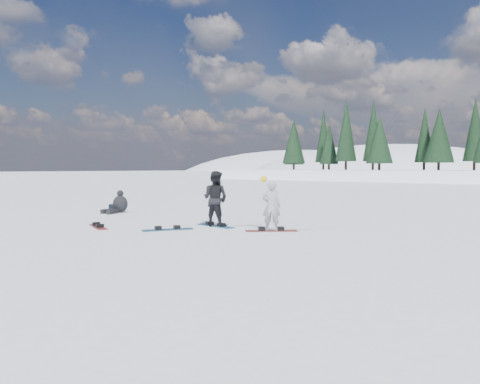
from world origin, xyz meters
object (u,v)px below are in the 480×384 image
(snowboard_loose_a, at_px, (168,230))
(snowboard_loose_b, at_px, (98,227))
(snowboarder_woman, at_px, (271,206))
(snowboarder_man, at_px, (215,199))
(seated_rider, at_px, (119,204))
(gear_bag, at_px, (115,208))

(snowboard_loose_a, xyz_separation_m, snowboard_loose_b, (-2.16, -0.98, 0.00))
(snowboarder_woman, bearing_deg, snowboard_loose_b, -0.19)
(snowboarder_man, bearing_deg, snowboarder_woman, 175.12)
(seated_rider, bearing_deg, snowboarder_man, -21.33)
(snowboarder_man, bearing_deg, seated_rider, -17.61)
(snowboarder_man, distance_m, snowboard_loose_b, 3.75)
(seated_rider, relative_size, snowboard_loose_b, 0.78)
(snowboarder_woman, distance_m, seated_rider, 8.13)
(seated_rider, bearing_deg, gear_bag, 144.11)
(snowboarder_woman, relative_size, snowboarder_man, 0.92)
(snowboarder_man, distance_m, snowboard_loose_a, 1.85)
(snowboarder_man, bearing_deg, snowboard_loose_a, 61.84)
(seated_rider, height_order, gear_bag, seated_rider)
(snowboarder_woman, distance_m, snowboard_loose_b, 5.46)
(snowboarder_woman, xyz_separation_m, snowboarder_man, (-2.02, -0.25, 0.12))
(gear_bag, height_order, snowboard_loose_b, gear_bag)
(snowboard_loose_b, bearing_deg, snowboarder_woman, 52.02)
(snowboarder_man, relative_size, snowboard_loose_b, 1.17)
(seated_rider, distance_m, snowboard_loose_b, 4.72)
(seated_rider, distance_m, snowboard_loose_a, 6.06)
(snowboarder_woman, xyz_separation_m, snowboard_loose_b, (-4.64, -2.79, -0.74))
(snowboarder_woman, height_order, snowboard_loose_b, snowboarder_woman)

